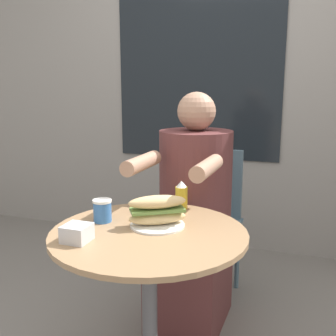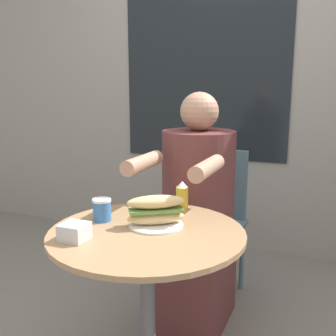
% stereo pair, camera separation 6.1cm
% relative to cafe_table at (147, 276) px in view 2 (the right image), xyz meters
% --- Properties ---
extents(storefront_wall, '(8.00, 0.09, 2.80)m').
position_rel_cafe_table_xyz_m(storefront_wall, '(-0.00, 1.68, 0.88)').
color(storefront_wall, gray).
rests_on(storefront_wall, ground_plane).
extents(cafe_table, '(0.74, 0.74, 0.71)m').
position_rel_cafe_table_xyz_m(cafe_table, '(0.00, 0.00, 0.00)').
color(cafe_table, '#997551').
rests_on(cafe_table, ground_plane).
extents(diner_chair, '(0.39, 0.39, 0.87)m').
position_rel_cafe_table_xyz_m(diner_chair, '(0.01, 0.92, 0.00)').
color(diner_chair, slate).
rests_on(diner_chair, ground_plane).
extents(seated_diner, '(0.38, 0.67, 1.21)m').
position_rel_cafe_table_xyz_m(seated_diner, '(0.01, 0.57, 0.00)').
color(seated_diner, brown).
rests_on(seated_diner, ground_plane).
extents(sandwich_on_plate, '(0.23, 0.21, 0.12)m').
position_rel_cafe_table_xyz_m(sandwich_on_plate, '(0.01, 0.06, 0.24)').
color(sandwich_on_plate, white).
rests_on(sandwich_on_plate, cafe_table).
extents(drink_cup, '(0.08, 0.08, 0.09)m').
position_rel_cafe_table_xyz_m(drink_cup, '(-0.21, 0.04, 0.23)').
color(drink_cup, '#336BB7').
rests_on(drink_cup, cafe_table).
extents(napkin_box, '(0.09, 0.09, 0.06)m').
position_rel_cafe_table_xyz_m(napkin_box, '(-0.20, -0.18, 0.22)').
color(napkin_box, silver).
rests_on(napkin_box, cafe_table).
extents(condiment_bottle, '(0.05, 0.05, 0.13)m').
position_rel_cafe_table_xyz_m(condiment_bottle, '(0.03, 0.31, 0.25)').
color(condiment_bottle, gold).
rests_on(condiment_bottle, cafe_table).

